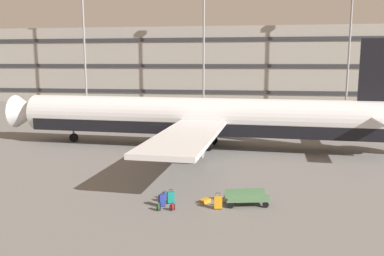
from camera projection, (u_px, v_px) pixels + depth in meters
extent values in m
plane|color=slate|center=(165.00, 147.00, 40.81)|extent=(600.00, 600.00, 0.00)
cube|color=gray|center=(213.00, 65.00, 89.44)|extent=(174.45, 18.46, 15.64)
cube|color=#2D2D33|center=(208.00, 92.00, 81.17)|extent=(172.71, 0.24, 0.70)
cube|color=#2D2D33|center=(209.00, 66.00, 80.33)|extent=(172.71, 0.24, 0.70)
cube|color=#2D2D33|center=(209.00, 39.00, 79.48)|extent=(172.71, 0.24, 0.70)
cylinder|color=silver|center=(197.00, 116.00, 40.27)|extent=(36.07, 5.81, 3.75)
cube|color=black|center=(197.00, 126.00, 40.44)|extent=(34.63, 5.66, 1.20)
cone|color=silver|center=(28.00, 112.00, 44.07)|extent=(3.20, 3.73, 3.56)
cube|color=silver|center=(369.00, 112.00, 40.24)|extent=(2.12, 5.72, 0.20)
cube|color=silver|center=(187.00, 136.00, 31.01)|extent=(5.26, 15.31, 0.36)
cube|color=silver|center=(220.00, 109.00, 49.21)|extent=(5.26, 15.31, 0.36)
cylinder|color=#9E9EA3|center=(188.00, 146.00, 33.95)|extent=(2.80, 2.21, 2.06)
cylinder|color=#9E9EA3|center=(212.00, 123.00, 46.91)|extent=(2.80, 2.21, 2.06)
cylinder|color=black|center=(74.00, 138.00, 43.44)|extent=(0.92, 0.40, 0.90)
cylinder|color=slate|center=(74.00, 132.00, 43.33)|extent=(0.20, 0.20, 1.28)
cylinder|color=black|center=(208.00, 146.00, 38.88)|extent=(0.92, 0.40, 0.90)
cylinder|color=slate|center=(208.00, 140.00, 38.78)|extent=(0.20, 0.20, 1.28)
cylinder|color=black|center=(213.00, 140.00, 41.96)|extent=(0.92, 0.40, 0.90)
cylinder|color=slate|center=(213.00, 134.00, 41.86)|extent=(0.20, 0.20, 1.28)
cylinder|color=gray|center=(84.00, 40.00, 76.50)|extent=(0.36, 0.36, 25.36)
cylinder|color=gray|center=(204.00, 45.00, 73.33)|extent=(0.36, 0.36, 23.47)
cylinder|color=gray|center=(350.00, 42.00, 69.59)|extent=(0.36, 0.36, 24.18)
cube|color=#147266|center=(171.00, 197.00, 24.42)|extent=(0.49, 0.43, 0.69)
cylinder|color=#333338|center=(169.00, 191.00, 24.24)|extent=(0.02, 0.02, 0.16)
cylinder|color=#333338|center=(173.00, 190.00, 24.34)|extent=(0.02, 0.02, 0.16)
cube|color=black|center=(171.00, 189.00, 24.28)|extent=(0.22, 0.15, 0.02)
cylinder|color=black|center=(167.00, 203.00, 24.49)|extent=(0.04, 0.05, 0.05)
cylinder|color=black|center=(173.00, 202.00, 24.63)|extent=(0.04, 0.05, 0.05)
cylinder|color=black|center=(168.00, 204.00, 24.33)|extent=(0.04, 0.05, 0.05)
cylinder|color=black|center=(174.00, 203.00, 24.47)|extent=(0.04, 0.05, 0.05)
cube|color=orange|center=(218.00, 202.00, 23.46)|extent=(0.50, 0.31, 0.70)
cylinder|color=#333338|center=(220.00, 195.00, 23.46)|extent=(0.02, 0.02, 0.20)
cylinder|color=#333338|center=(216.00, 195.00, 23.46)|extent=(0.02, 0.02, 0.20)
cube|color=black|center=(218.00, 193.00, 23.45)|extent=(0.26, 0.06, 0.02)
cylinder|color=black|center=(221.00, 209.00, 23.43)|extent=(0.03, 0.05, 0.05)
cylinder|color=black|center=(215.00, 209.00, 23.43)|extent=(0.03, 0.05, 0.05)
cylinder|color=black|center=(221.00, 208.00, 23.62)|extent=(0.03, 0.05, 0.05)
cylinder|color=black|center=(215.00, 208.00, 23.62)|extent=(0.03, 0.05, 0.05)
cube|color=navy|center=(162.00, 200.00, 23.84)|extent=(0.42, 0.42, 0.72)
cylinder|color=#333338|center=(161.00, 194.00, 23.66)|extent=(0.02, 0.02, 0.10)
cylinder|color=#333338|center=(164.00, 193.00, 23.79)|extent=(0.02, 0.02, 0.10)
cube|color=black|center=(162.00, 193.00, 23.71)|extent=(0.17, 0.17, 0.02)
cylinder|color=black|center=(159.00, 206.00, 23.87)|extent=(0.05, 0.05, 0.05)
cylinder|color=black|center=(164.00, 205.00, 24.06)|extent=(0.05, 0.05, 0.05)
cylinder|color=black|center=(161.00, 207.00, 23.74)|extent=(0.05, 0.05, 0.05)
cylinder|color=black|center=(165.00, 206.00, 23.93)|extent=(0.05, 0.05, 0.05)
cube|color=orange|center=(205.00, 201.00, 24.57)|extent=(0.69, 0.75, 0.23)
cube|color=black|center=(201.00, 202.00, 24.33)|extent=(0.18, 0.14, 0.02)
ellipsoid|color=navy|center=(165.00, 195.00, 25.20)|extent=(0.39, 0.37, 0.51)
ellipsoid|color=navy|center=(166.00, 197.00, 25.11)|extent=(0.24, 0.21, 0.23)
torus|color=black|center=(165.00, 191.00, 25.19)|extent=(0.08, 0.05, 0.08)
cube|color=black|center=(166.00, 194.00, 25.33)|extent=(0.04, 0.04, 0.43)
cube|color=black|center=(163.00, 195.00, 25.26)|extent=(0.04, 0.04, 0.43)
ellipsoid|color=maroon|center=(172.00, 207.00, 23.28)|extent=(0.43, 0.43, 0.41)
ellipsoid|color=maroon|center=(171.00, 207.00, 23.37)|extent=(0.26, 0.26, 0.19)
torus|color=black|center=(172.00, 204.00, 23.22)|extent=(0.07, 0.07, 0.08)
cube|color=black|center=(172.00, 208.00, 23.13)|extent=(0.04, 0.04, 0.35)
cube|color=black|center=(175.00, 207.00, 23.26)|extent=(0.04, 0.04, 0.35)
ellipsoid|color=#264C26|center=(159.00, 207.00, 23.21)|extent=(0.23, 0.35, 0.48)
ellipsoid|color=#264C26|center=(157.00, 208.00, 23.23)|extent=(0.11, 0.24, 0.21)
torus|color=black|center=(159.00, 203.00, 23.17)|extent=(0.02, 0.08, 0.08)
cube|color=black|center=(160.00, 207.00, 23.12)|extent=(0.03, 0.04, 0.40)
cube|color=black|center=(160.00, 206.00, 23.29)|extent=(0.03, 0.04, 0.40)
cube|color=#4C724C|center=(247.00, 198.00, 24.17)|extent=(2.81, 1.79, 0.12)
cylinder|color=#4C4C51|center=(219.00, 202.00, 24.12)|extent=(0.70, 0.19, 0.05)
cube|color=#4C724C|center=(249.00, 198.00, 23.53)|extent=(2.43, 0.53, 0.40)
cube|color=#4C724C|center=(245.00, 192.00, 24.75)|extent=(2.43, 0.53, 0.40)
cylinder|color=black|center=(231.00, 205.00, 23.61)|extent=(0.37, 0.17, 0.36)
cylinder|color=black|center=(228.00, 199.00, 24.70)|extent=(0.37, 0.17, 0.36)
cylinder|color=black|center=(266.00, 205.00, 23.72)|extent=(0.37, 0.17, 0.36)
cylinder|color=black|center=(261.00, 198.00, 24.81)|extent=(0.37, 0.17, 0.36)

